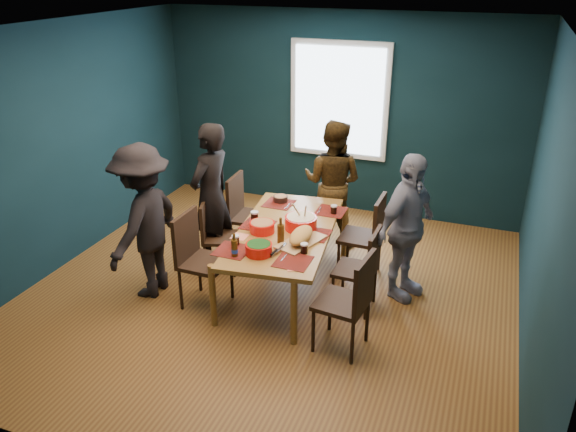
{
  "coord_description": "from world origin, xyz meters",
  "views": [
    {
      "loc": [
        1.98,
        -4.74,
        3.25
      ],
      "look_at": [
        0.16,
        0.1,
        0.89
      ],
      "focal_mm": 35.0,
      "sensor_mm": 36.0,
      "label": 1
    }
  ],
  "objects_px": {
    "bowl_dumpling": "(301,222)",
    "bowl_herbs": "(259,248)",
    "bowl_salad": "(262,227)",
    "person_near_left": "(144,222)",
    "chair_left_near": "(196,253)",
    "dining_table": "(285,235)",
    "cutting_board": "(301,237)",
    "person_far_left": "(211,197)",
    "chair_left_mid": "(213,231)",
    "chair_right_far": "(369,231)",
    "person_back": "(332,182)",
    "chair_right_mid": "(364,264)",
    "person_right": "(406,228)",
    "chair_right_near": "(352,296)",
    "chair_left_far": "(244,209)"
  },
  "relations": [
    {
      "from": "chair_right_mid",
      "to": "person_near_left",
      "type": "relative_size",
      "value": 0.54
    },
    {
      "from": "dining_table",
      "to": "chair_right_mid",
      "type": "height_order",
      "value": "chair_right_mid"
    },
    {
      "from": "chair_right_far",
      "to": "cutting_board",
      "type": "distance_m",
      "value": 0.98
    },
    {
      "from": "chair_right_far",
      "to": "person_near_left",
      "type": "relative_size",
      "value": 0.58
    },
    {
      "from": "chair_left_mid",
      "to": "person_near_left",
      "type": "relative_size",
      "value": 0.51
    },
    {
      "from": "chair_right_mid",
      "to": "person_back",
      "type": "bearing_deg",
      "value": 120.01
    },
    {
      "from": "chair_left_near",
      "to": "chair_right_far",
      "type": "relative_size",
      "value": 1.03
    },
    {
      "from": "person_near_left",
      "to": "bowl_herbs",
      "type": "bearing_deg",
      "value": 88.51
    },
    {
      "from": "person_far_left",
      "to": "chair_left_mid",
      "type": "bearing_deg",
      "value": 39.4
    },
    {
      "from": "person_right",
      "to": "person_far_left",
      "type": "bearing_deg",
      "value": 116.11
    },
    {
      "from": "person_far_left",
      "to": "person_back",
      "type": "bearing_deg",
      "value": 143.87
    },
    {
      "from": "person_back",
      "to": "bowl_herbs",
      "type": "height_order",
      "value": "person_back"
    },
    {
      "from": "person_near_left",
      "to": "chair_left_near",
      "type": "bearing_deg",
      "value": 90.27
    },
    {
      "from": "dining_table",
      "to": "bowl_herbs",
      "type": "distance_m",
      "value": 0.6
    },
    {
      "from": "person_far_left",
      "to": "bowl_dumpling",
      "type": "height_order",
      "value": "person_far_left"
    },
    {
      "from": "chair_right_mid",
      "to": "cutting_board",
      "type": "relative_size",
      "value": 1.3
    },
    {
      "from": "chair_right_mid",
      "to": "bowl_salad",
      "type": "height_order",
      "value": "chair_right_mid"
    },
    {
      "from": "chair_right_near",
      "to": "person_far_left",
      "type": "bearing_deg",
      "value": 158.87
    },
    {
      "from": "chair_left_far",
      "to": "chair_left_mid",
      "type": "relative_size",
      "value": 1.16
    },
    {
      "from": "chair_right_mid",
      "to": "person_far_left",
      "type": "bearing_deg",
      "value": 171.84
    },
    {
      "from": "chair_left_far",
      "to": "person_right",
      "type": "bearing_deg",
      "value": -11.09
    },
    {
      "from": "chair_left_mid",
      "to": "chair_right_mid",
      "type": "relative_size",
      "value": 0.95
    },
    {
      "from": "chair_right_mid",
      "to": "bowl_herbs",
      "type": "distance_m",
      "value": 1.07
    },
    {
      "from": "chair_left_near",
      "to": "person_far_left",
      "type": "height_order",
      "value": "person_far_left"
    },
    {
      "from": "chair_right_far",
      "to": "person_back",
      "type": "xyz_separation_m",
      "value": [
        -0.64,
        0.73,
        0.22
      ]
    },
    {
      "from": "chair_right_near",
      "to": "bowl_dumpling",
      "type": "distance_m",
      "value": 1.17
    },
    {
      "from": "dining_table",
      "to": "cutting_board",
      "type": "bearing_deg",
      "value": -49.35
    },
    {
      "from": "chair_left_mid",
      "to": "chair_left_near",
      "type": "relative_size",
      "value": 0.85
    },
    {
      "from": "person_far_left",
      "to": "bowl_salad",
      "type": "distance_m",
      "value": 0.87
    },
    {
      "from": "chair_right_far",
      "to": "person_right",
      "type": "relative_size",
      "value": 0.61
    },
    {
      "from": "bowl_dumpling",
      "to": "bowl_herbs",
      "type": "xyz_separation_m",
      "value": [
        -0.19,
        -0.66,
        -0.01
      ]
    },
    {
      "from": "chair_right_mid",
      "to": "person_back",
      "type": "xyz_separation_m",
      "value": [
        -0.74,
        1.39,
        0.26
      ]
    },
    {
      "from": "chair_left_near",
      "to": "chair_right_near",
      "type": "bearing_deg",
      "value": -6.52
    },
    {
      "from": "dining_table",
      "to": "person_back",
      "type": "xyz_separation_m",
      "value": [
        0.12,
        1.31,
        0.13
      ]
    },
    {
      "from": "chair_right_mid",
      "to": "person_back",
      "type": "distance_m",
      "value": 1.6
    },
    {
      "from": "bowl_dumpling",
      "to": "bowl_salad",
      "type": "bearing_deg",
      "value": -148.93
    },
    {
      "from": "chair_right_far",
      "to": "person_near_left",
      "type": "xyz_separation_m",
      "value": [
        -2.09,
        -1.13,
        0.26
      ]
    },
    {
      "from": "chair_right_near",
      "to": "bowl_herbs",
      "type": "bearing_deg",
      "value": 176.3
    },
    {
      "from": "chair_left_mid",
      "to": "person_back",
      "type": "height_order",
      "value": "person_back"
    },
    {
      "from": "bowl_salad",
      "to": "bowl_herbs",
      "type": "distance_m",
      "value": 0.48
    },
    {
      "from": "chair_left_mid",
      "to": "cutting_board",
      "type": "relative_size",
      "value": 1.23
    },
    {
      "from": "bowl_dumpling",
      "to": "cutting_board",
      "type": "xyz_separation_m",
      "value": [
        0.11,
        -0.31,
        -0.01
      ]
    },
    {
      "from": "chair_right_far",
      "to": "chair_right_near",
      "type": "xyz_separation_m",
      "value": [
        0.16,
        -1.35,
        0.0
      ]
    },
    {
      "from": "chair_right_far",
      "to": "cutting_board",
      "type": "height_order",
      "value": "chair_right_far"
    },
    {
      "from": "chair_left_mid",
      "to": "chair_right_mid",
      "type": "height_order",
      "value": "chair_right_mid"
    },
    {
      "from": "chair_left_far",
      "to": "person_far_left",
      "type": "distance_m",
      "value": 0.52
    },
    {
      "from": "chair_left_mid",
      "to": "bowl_salad",
      "type": "relative_size",
      "value": 3.23
    },
    {
      "from": "dining_table",
      "to": "chair_right_mid",
      "type": "relative_size",
      "value": 2.24
    },
    {
      "from": "dining_table",
      "to": "person_back",
      "type": "height_order",
      "value": "person_back"
    },
    {
      "from": "person_near_left",
      "to": "chair_left_far",
      "type": "bearing_deg",
      "value": 154.39
    }
  ]
}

